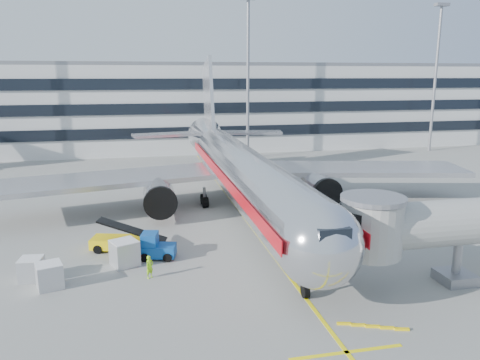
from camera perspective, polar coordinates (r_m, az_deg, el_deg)
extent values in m
plane|color=gray|center=(37.07, 3.67, -8.65)|extent=(180.00, 180.00, 0.00)
cube|color=#FFEA0D|center=(46.24, 0.29, -4.24)|extent=(0.25, 70.00, 0.01)
cube|color=#FFEA0D|center=(25.32, 12.87, -19.79)|extent=(6.00, 0.25, 0.01)
cylinder|color=silver|center=(43.29, 0.87, 0.32)|extent=(5.00, 36.00, 5.00)
sphere|color=silver|center=(26.74, 9.70, -7.78)|extent=(5.00, 5.00, 5.00)
cone|color=silver|center=(65.47, -3.70, 5.05)|extent=(5.00, 10.00, 5.00)
cube|color=black|center=(25.07, 11.06, -6.52)|extent=(1.80, 1.20, 0.90)
cube|color=#B7B7BC|center=(52.83, 13.35, 1.35)|extent=(24.95, 12.07, 0.50)
cube|color=#B7B7BC|center=(47.88, -16.02, 0.05)|extent=(24.95, 12.07, 0.50)
cylinder|color=#99999E|center=(47.97, 9.66, -1.08)|extent=(3.00, 4.20, 3.00)
cylinder|color=#99999E|center=(44.66, -9.79, -2.12)|extent=(3.00, 4.20, 3.00)
cylinder|color=black|center=(46.18, 10.58, -1.66)|extent=(3.10, 0.50, 3.10)
cylinder|color=black|center=(42.73, -9.67, -2.79)|extent=(3.10, 0.50, 3.10)
cube|color=#B7B7BC|center=(65.53, -3.82, 8.92)|extent=(0.45, 9.39, 13.72)
cube|color=#B7B7BC|center=(67.39, 0.81, 5.81)|extent=(10.41, 4.94, 0.35)
cube|color=#B7B7BC|center=(65.81, -8.60, 5.50)|extent=(10.41, 4.94, 0.35)
cylinder|color=gray|center=(29.73, 8.00, -12.45)|extent=(0.24, 0.24, 1.80)
cylinder|color=black|center=(29.92, 7.97, -13.23)|extent=(0.35, 0.90, 0.90)
cylinder|color=gray|center=(50.45, 2.86, -1.64)|extent=(0.30, 0.30, 2.00)
cylinder|color=gray|center=(49.22, -4.36, -2.03)|extent=(0.30, 0.30, 2.00)
cube|color=red|center=(43.85, 4.08, 0.85)|extent=(0.06, 38.00, 0.90)
cube|color=red|center=(42.74, -2.43, 0.56)|extent=(0.06, 38.00, 0.90)
cylinder|color=#A8A8A3|center=(33.52, 25.35, -4.63)|extent=(13.00, 3.00, 3.00)
cylinder|color=#A8A8A3|center=(30.17, 15.74, -5.70)|extent=(3.80, 3.80, 3.40)
cylinder|color=gray|center=(29.64, 15.96, -2.21)|extent=(4.00, 4.00, 0.30)
cube|color=black|center=(29.60, 13.50, -5.93)|extent=(1.40, 2.60, 2.60)
cylinder|color=gray|center=(34.33, 24.93, -8.78)|extent=(0.56, 0.56, 3.20)
cube|color=gray|center=(34.78, 24.74, -10.71)|extent=(2.20, 2.20, 0.70)
cylinder|color=black|center=(34.27, 23.51, -10.94)|extent=(0.35, 0.70, 0.70)
cylinder|color=black|center=(35.31, 25.93, -10.47)|extent=(0.35, 0.70, 0.70)
cube|color=silver|center=(91.88, -6.28, 8.89)|extent=(150.00, 24.00, 15.00)
cube|color=black|center=(80.22, -5.29, 5.85)|extent=(150.00, 0.30, 1.80)
cube|color=black|center=(79.85, -5.35, 8.70)|extent=(150.00, 0.30, 1.80)
cube|color=black|center=(79.67, -5.41, 11.57)|extent=(150.00, 0.30, 1.80)
cube|color=gray|center=(91.70, -6.40, 13.75)|extent=(150.00, 24.00, 0.60)
cylinder|color=gray|center=(77.22, 0.97, 11.97)|extent=(0.50, 0.50, 25.00)
cylinder|color=gray|center=(91.18, 22.69, 11.12)|extent=(0.50, 0.50, 25.00)
cube|color=gray|center=(91.93, 23.40, 19.03)|extent=(2.40, 1.20, 0.50)
cube|color=yellow|center=(38.09, -13.93, -7.40)|extent=(5.34, 3.10, 0.80)
cube|color=black|center=(37.76, -14.02, -5.94)|extent=(5.43, 2.61, 1.75)
cylinder|color=black|center=(39.46, -16.14, -7.26)|extent=(0.75, 0.49, 0.69)
cylinder|color=black|center=(38.05, -16.92, -8.07)|extent=(0.75, 0.49, 0.69)
cylinder|color=black|center=(38.43, -10.93, -7.53)|extent=(0.75, 0.49, 0.69)
cylinder|color=black|center=(36.98, -11.53, -8.37)|extent=(0.75, 0.49, 0.69)
cube|color=#0D4593|center=(35.98, -10.00, -8.45)|extent=(2.92, 2.08, 0.85)
cube|color=#0D4593|center=(35.80, -10.95, -7.15)|extent=(1.43, 1.64, 1.04)
cube|color=black|center=(35.69, -10.97, -6.65)|extent=(1.29, 1.43, 0.09)
cylinder|color=black|center=(36.90, -11.08, -8.42)|extent=(0.71, 0.43, 0.66)
cylinder|color=black|center=(35.61, -11.55, -9.24)|extent=(0.71, 0.43, 0.66)
cylinder|color=black|center=(36.58, -8.45, -8.51)|extent=(0.71, 0.43, 0.66)
cylinder|color=black|center=(35.29, -8.82, -9.33)|extent=(0.71, 0.43, 0.66)
cube|color=silver|center=(35.14, -13.89, -8.67)|extent=(2.28, 2.28, 1.79)
cube|color=white|center=(34.82, -13.97, -7.27)|extent=(2.28, 2.28, 0.07)
cube|color=silver|center=(34.82, -24.07, -9.91)|extent=(1.59, 1.59, 1.49)
cube|color=white|center=(34.54, -24.18, -8.73)|extent=(1.59, 1.59, 0.06)
cube|color=silver|center=(33.15, -22.21, -10.78)|extent=(1.94, 1.94, 1.59)
cube|color=white|center=(32.85, -22.33, -9.47)|extent=(1.94, 1.94, 0.06)
imported|color=#95E418|center=(32.71, -10.96, -10.36)|extent=(0.69, 0.66, 1.59)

